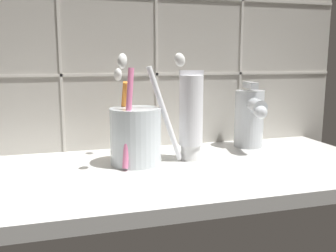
# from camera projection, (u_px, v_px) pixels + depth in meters

# --- Properties ---
(sink_counter) EXTENTS (0.70, 0.31, 0.02)m
(sink_counter) POSITION_uv_depth(u_px,v_px,m) (170.00, 174.00, 0.59)
(sink_counter) COLOR silver
(sink_counter) RESTS_ON ground
(tile_wall_backsplash) EXTENTS (0.80, 0.02, 0.42)m
(tile_wall_backsplash) POSITION_uv_depth(u_px,v_px,m) (147.00, 47.00, 0.70)
(tile_wall_backsplash) COLOR #B7B2A8
(tile_wall_backsplash) RESTS_ON ground
(toothbrush_cup) EXTENTS (0.12, 0.12, 0.18)m
(toothbrush_cup) POSITION_uv_depth(u_px,v_px,m) (136.00, 134.00, 0.60)
(toothbrush_cup) COLOR silver
(toothbrush_cup) RESTS_ON sink_counter
(toothpaste_tube) EXTENTS (0.04, 0.04, 0.15)m
(toothpaste_tube) POSITION_uv_depth(u_px,v_px,m) (191.00, 116.00, 0.62)
(toothpaste_tube) COLOR white
(toothpaste_tube) RESTS_ON sink_counter
(sink_faucet) EXTENTS (0.06, 0.11, 0.12)m
(sink_faucet) POSITION_uv_depth(u_px,v_px,m) (250.00, 116.00, 0.71)
(sink_faucet) COLOR silver
(sink_faucet) RESTS_ON sink_counter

